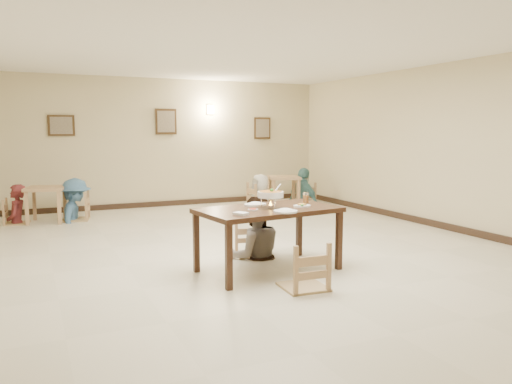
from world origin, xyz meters
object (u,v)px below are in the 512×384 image
bg_chair_lr (75,194)px  bg_diner_a (15,185)px  curry_warmer (271,195)px  bg_table_right (284,182)px  bg_diner_d (304,168)px  bg_diner_c (260,174)px  chair_near (304,244)px  bg_chair_ll (16,200)px  main_diner (255,196)px  drink_glass (306,199)px  bg_diner_b (74,178)px  bg_chair_rr (304,184)px  chair_far (250,226)px  main_table (268,214)px  bg_chair_rl (260,184)px  bg_table_left (46,194)px

bg_chair_lr → bg_diner_a: 1.09m
curry_warmer → bg_table_right: 5.64m
bg_diner_a → bg_diner_d: size_ratio=0.86×
bg_diner_c → chair_near: bearing=-26.0°
curry_warmer → bg_chair_ll: bearing=121.3°
chair_near → main_diner: (0.09, 1.55, 0.35)m
drink_glass → bg_diner_b: size_ratio=0.09×
bg_chair_lr → bg_chair_rr: bg_chair_lr is taller
main_diner → curry_warmer: size_ratio=4.72×
chair_far → chair_near: bearing=-81.5°
chair_far → main_diner: (0.03, -0.09, 0.43)m
bg_chair_lr → bg_diner_a: bg_diner_a is taller
bg_chair_ll → chair_far: bearing=-135.9°
curry_warmer → chair_far: bearing=83.3°
main_table → drink_glass: (0.61, 0.11, 0.15)m
chair_far → curry_warmer: curry_warmer is taller
bg_chair_lr → bg_diner_a: (-1.07, 0.03, 0.23)m
bg_chair_rr → bg_diner_c: 1.20m
main_diner → curry_warmer: (-0.13, -0.76, 0.12)m
drink_glass → bg_chair_rr: size_ratio=0.16×
drink_glass → bg_chair_lr: size_ratio=0.14×
main_table → bg_diner_d: bearing=48.4°
main_diner → bg_table_right: bearing=-113.3°
chair_far → bg_chair_rl: bearing=73.9°
bg_chair_rl → bg_diner_d: 1.22m
chair_far → curry_warmer: (-0.10, -0.85, 0.55)m
main_diner → bg_table_left: size_ratio=2.04×
bg_table_left → bg_chair_rr: bg_chair_rr is taller
bg_table_left → bg_chair_ll: size_ratio=0.92×
curry_warmer → bg_chair_lr: size_ratio=0.34×
main_diner → bg_table_left: 4.91m
bg_chair_ll → bg_diner_b: size_ratio=0.55×
main_table → bg_diner_c: (2.20, 4.94, 0.04)m
drink_glass → bg_diner_a: size_ratio=0.10×
bg_diner_a → bg_diner_b: 1.07m
main_diner → drink_glass: main_diner is taller
bg_chair_rl → bg_diner_c: bg_diner_c is taller
main_table → curry_warmer: size_ratio=5.04×
curry_warmer → bg_chair_rr: 6.01m
bg_chair_rl → bg_diner_c: size_ratio=0.70×
bg_table_left → bg_diner_d: size_ratio=0.48×
bg_chair_ll → main_table: bearing=-141.7°
bg_diner_d → bg_chair_lr: bearing=78.4°
curry_warmer → bg_table_right: curry_warmer is taller
bg_table_right → bg_table_left: bearing=179.9°
bg_table_right → bg_chair_ll: bearing=179.5°
bg_diner_c → bg_chair_rr: bearing=84.0°
chair_near → drink_glass: size_ratio=6.80×
chair_near → drink_glass: (0.56, 0.93, 0.37)m
bg_diner_a → bg_table_left: bearing=94.2°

